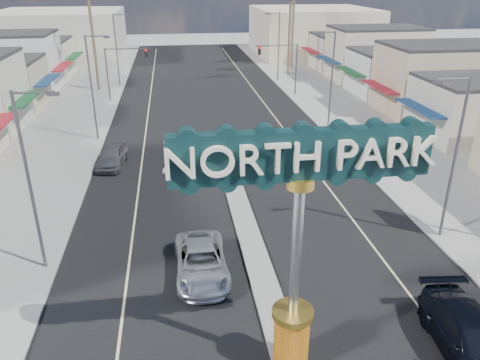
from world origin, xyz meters
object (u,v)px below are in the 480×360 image
object	(u,v)px
traffic_signal_right	(282,60)
suv_left	(201,262)
streetlight_r_near	(453,153)
gateway_sign	(298,229)
streetlight_l_mid	(93,83)
streetlight_r_mid	(330,76)
streetlight_l_near	(32,175)
traffic_signal_left	(123,64)
streetlight_r_far	(278,43)
car_parked_right	(327,140)
streetlight_l_far	(117,47)
car_parked_left	(112,156)
suv_right	(472,339)

from	to	relation	value
traffic_signal_right	suv_left	distance (m)	37.82
streetlight_r_near	gateway_sign	bearing A→B (deg)	-142.45
streetlight_l_mid	streetlight_r_mid	distance (m)	20.87
gateway_sign	streetlight_l_near	bearing A→B (deg)	142.45
traffic_signal_right	streetlight_l_near	size ratio (longest dim) A/B	0.67
traffic_signal_left	suv_left	size ratio (longest dim) A/B	1.12
traffic_signal_right	streetlight_r_near	bearing A→B (deg)	-87.90
streetlight_r_far	car_parked_right	size ratio (longest dim) A/B	2.12
streetlight_l_far	car_parked_left	bearing A→B (deg)	-86.44
streetlight_r_near	suv_right	world-z (taller)	streetlight_r_near
streetlight_r_far	car_parked_left	distance (m)	34.49
streetlight_l_far	car_parked_left	xyz separation A→B (m)	(1.77, -28.39, -4.29)
suv_right	car_parked_left	size ratio (longest dim) A/B	1.30
suv_right	car_parked_left	world-z (taller)	suv_right
suv_right	car_parked_right	size ratio (longest dim) A/B	1.39
streetlight_l_near	streetlight_r_mid	distance (m)	28.90
traffic_signal_right	gateway_sign	bearing A→B (deg)	-102.33
traffic_signal_left	car_parked_left	size ratio (longest dim) A/B	1.32
streetlight_l_far	suv_right	distance (m)	53.62
traffic_signal_right	car_parked_right	xyz separation A→B (m)	(-0.35, -18.96, -3.57)
streetlight_l_near	streetlight_r_near	world-z (taller)	same
car_parked_left	streetlight_r_far	bearing A→B (deg)	63.25
gateway_sign	suv_right	bearing A→B (deg)	-4.46
streetlight_l_far	streetlight_r_near	world-z (taller)	same
traffic_signal_right	car_parked_left	world-z (taller)	traffic_signal_right
streetlight_l_near	gateway_sign	bearing A→B (deg)	-37.55
car_parked_left	gateway_sign	bearing A→B (deg)	-60.98
traffic_signal_left	streetlight_r_far	bearing A→B (deg)	22.20
gateway_sign	streetlight_l_mid	xyz separation A→B (m)	(-10.43, 28.02, -0.86)
gateway_sign	streetlight_r_far	bearing A→B (deg)	78.22
traffic_signal_left	streetlight_r_mid	xyz separation A→B (m)	(19.62, -13.99, 0.79)
traffic_signal_left	suv_right	xyz separation A→B (m)	(16.11, -42.56, -3.41)
streetlight_r_far	suv_left	world-z (taller)	streetlight_r_far
streetlight_l_far	streetlight_r_far	size ratio (longest dim) A/B	1.00
gateway_sign	traffic_signal_right	xyz separation A→B (m)	(9.18, 42.02, -1.65)
suv_right	traffic_signal_left	bearing A→B (deg)	116.55
car_parked_left	car_parked_right	size ratio (longest dim) A/B	1.07
streetlight_l_mid	streetlight_r_far	world-z (taller)	same
streetlight_l_mid	streetlight_r_far	size ratio (longest dim) A/B	1.00
streetlight_r_far	streetlight_r_near	bearing A→B (deg)	-90.00
traffic_signal_right	streetlight_r_mid	distance (m)	14.07
traffic_signal_right	streetlight_l_near	bearing A→B (deg)	-119.99
suv_left	traffic_signal_right	bearing A→B (deg)	71.13
streetlight_l_mid	suv_left	distance (m)	23.35
streetlight_r_mid	car_parked_left	xyz separation A→B (m)	(-19.10, -6.39, -4.29)
suv_right	car_parked_left	bearing A→B (deg)	130.94
streetlight_l_far	car_parked_left	world-z (taller)	streetlight_l_far
gateway_sign	suv_left	size ratio (longest dim) A/B	1.71
traffic_signal_left	streetlight_r_far	xyz separation A→B (m)	(19.62, 8.01, 0.79)
traffic_signal_left	suv_left	distance (m)	36.39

